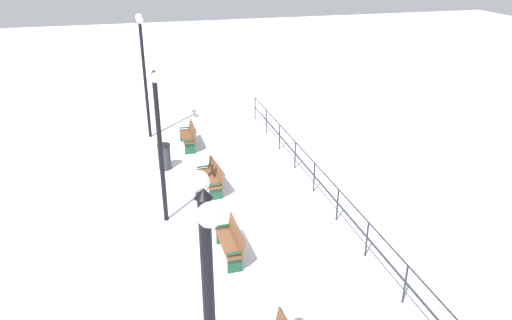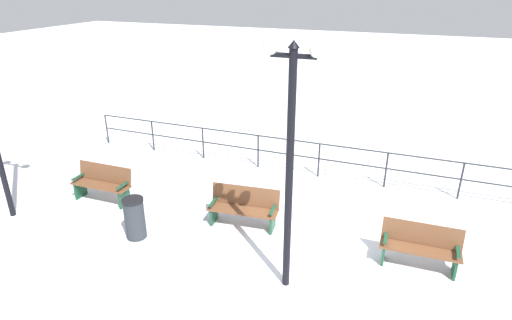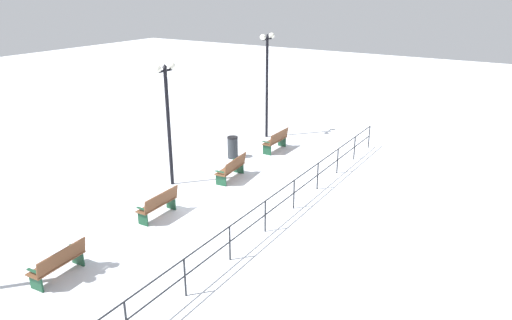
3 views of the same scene
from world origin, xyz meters
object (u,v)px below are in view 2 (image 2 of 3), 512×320
(lamppost_middle, at_px, (291,136))
(trash_bin, at_px, (135,218))
(bench_second, at_px, (244,207))
(bench_third, at_px, (420,246))
(bench_nearest, at_px, (102,183))

(lamppost_middle, distance_m, trash_bin, 4.44)
(bench_second, xyz_separation_m, bench_third, (0.19, 3.91, 0.01))
(bench_third, xyz_separation_m, trash_bin, (1.18, -5.96, 0.01))
(bench_second, distance_m, bench_third, 3.91)
(trash_bin, bearing_deg, bench_nearest, -122.14)
(bench_nearest, relative_size, bench_third, 1.03)
(bench_third, height_order, lamppost_middle, lamppost_middle)
(bench_nearest, relative_size, trash_bin, 1.66)
(bench_third, bearing_deg, trash_bin, -79.98)
(bench_second, xyz_separation_m, lamppost_middle, (1.68, 1.57, 2.55))
(bench_nearest, height_order, trash_bin, trash_bin)
(bench_third, bearing_deg, lamppost_middle, -58.60)
(lamppost_middle, bearing_deg, bench_nearest, -104.97)
(bench_nearest, bearing_deg, bench_second, 92.89)
(bench_nearest, distance_m, lamppost_middle, 6.19)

